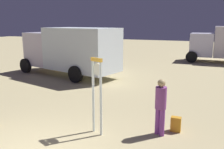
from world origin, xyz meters
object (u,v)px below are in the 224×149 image
object	(u,v)px
standing_clock	(97,89)
box_truck_near	(71,49)
backpack	(176,124)
person_near_clock	(161,104)

from	to	relation	value
standing_clock	box_truck_near	size ratio (longest dim) A/B	0.32
box_truck_near	backpack	bearing A→B (deg)	-38.59
standing_clock	backpack	size ratio (longest dim) A/B	4.97
standing_clock	backpack	distance (m)	2.56
person_near_clock	standing_clock	bearing A→B (deg)	-161.31
backpack	box_truck_near	world-z (taller)	box_truck_near
backpack	person_near_clock	bearing A→B (deg)	-135.14
person_near_clock	backpack	world-z (taller)	person_near_clock
person_near_clock	backpack	xyz separation A→B (m)	(0.40, 0.40, -0.69)
standing_clock	person_near_clock	bearing A→B (deg)	18.69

